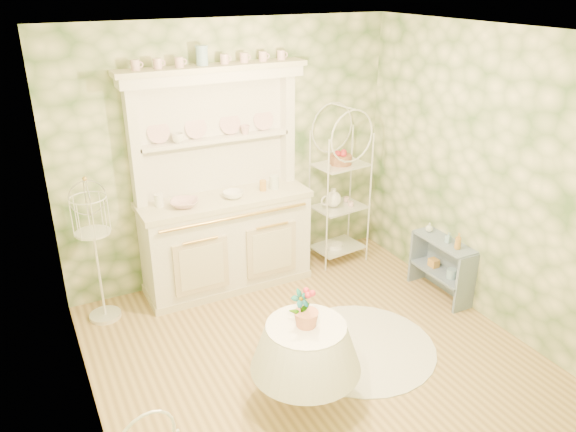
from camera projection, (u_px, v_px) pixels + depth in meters
name	position (u px, v px, depth m)	size (l,w,h in m)	color
floor	(314.00, 357.00, 4.90)	(3.60, 3.60, 0.00)	tan
ceiling	(321.00, 34.00, 3.82)	(3.60, 3.60, 0.00)	white
wall_left	(75.00, 266.00, 3.61)	(3.60, 3.60, 0.00)	beige
wall_right	(489.00, 180.00, 5.11)	(3.60, 3.60, 0.00)	beige
wall_back	(231.00, 154.00, 5.83)	(3.60, 3.60, 0.00)	beige
wall_front	(491.00, 338.00, 2.89)	(3.60, 3.60, 0.00)	beige
kitchen_dresser	(224.00, 184.00, 5.60)	(1.87, 0.61, 2.29)	white
bakers_rack	(340.00, 184.00, 6.23)	(0.58, 0.41, 1.86)	white
side_shelf	(442.00, 267.00, 5.74)	(0.27, 0.73, 0.62)	#7287A1
round_table	(305.00, 366.00, 4.24)	(0.64, 0.64, 0.70)	white
birdcage_stand	(95.00, 250.00, 5.17)	(0.35, 0.35, 1.47)	white
floor_basket	(289.00, 356.00, 4.75)	(0.30, 0.30, 0.20)	#966143
lace_rug	(360.00, 347.00, 5.02)	(1.35, 1.35, 0.01)	white
bowl_floral	(185.00, 206.00, 5.41)	(0.27, 0.27, 0.07)	white
bowl_white	(233.00, 197.00, 5.62)	(0.21, 0.21, 0.07)	white
cup_left	(178.00, 140.00, 5.38)	(0.12, 0.12, 0.09)	white
cup_right	(245.00, 131.00, 5.68)	(0.10, 0.10, 0.09)	white
potted_geranium	(301.00, 310.00, 4.04)	(0.15, 0.10, 0.29)	#3F7238
bottle_amber	(458.00, 243.00, 5.43)	(0.07, 0.07, 0.17)	#C38B39
bottle_blue	(448.00, 239.00, 5.57)	(0.05, 0.05, 0.11)	#85B2C9
bottle_glass	(429.00, 229.00, 5.81)	(0.08, 0.08, 0.10)	silver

